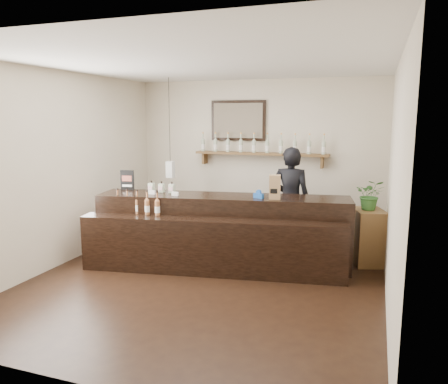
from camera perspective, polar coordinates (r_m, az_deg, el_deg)
The scene contains 10 objects.
ground at distance 5.96m, azimuth -2.26°, elevation -11.34°, with size 5.00×5.00×0.00m, color black.
room_shell at distance 5.57m, azimuth -2.37°, elevation 5.22°, with size 5.00×5.00×5.00m.
back_wall_decor at distance 7.86m, azimuth 2.98°, elevation 6.96°, with size 2.66×0.96×1.69m.
counter at distance 6.32m, azimuth -0.65°, elevation -5.51°, with size 3.71×1.56×1.19m.
promo_sign at distance 6.96m, azimuth -12.53°, elevation 1.53°, with size 0.22×0.05×0.31m.
paper_bag at distance 6.06m, azimuth 6.66°, elevation 0.64°, with size 0.17×0.14×0.34m.
tape_dispenser at distance 6.13m, azimuth 4.55°, elevation -0.37°, with size 0.15×0.10×0.12m.
side_cabinet at distance 6.79m, azimuth 18.29°, elevation -5.57°, with size 0.56×0.65×0.81m.
potted_plant at distance 6.66m, azimuth 18.58°, elevation -0.35°, with size 0.40×0.35×0.44m, color #326628.
shopkeeper at distance 6.93m, azimuth 8.68°, elevation -0.20°, with size 0.70×0.46×1.92m, color black.
Camera 1 is at (2.05, -5.16, 2.15)m, focal length 35.00 mm.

